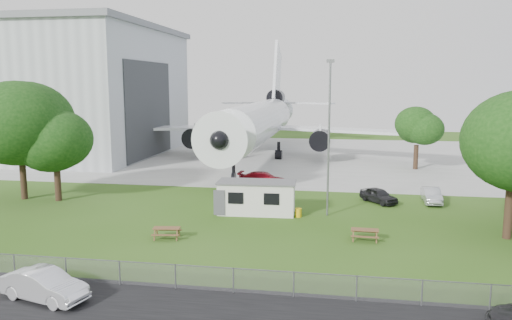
% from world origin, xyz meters
% --- Properties ---
extents(ground, '(160.00, 160.00, 0.00)m').
position_xyz_m(ground, '(0.00, 0.00, 0.00)').
color(ground, '#446925').
extents(asphalt_strip, '(120.00, 8.00, 0.02)m').
position_xyz_m(asphalt_strip, '(0.00, -13.00, 0.01)').
color(asphalt_strip, black).
rests_on(asphalt_strip, ground).
extents(concrete_apron, '(120.00, 46.00, 0.03)m').
position_xyz_m(concrete_apron, '(0.00, 38.00, 0.01)').
color(concrete_apron, '#B7B7B2').
rests_on(concrete_apron, ground).
extents(hangar, '(43.00, 31.00, 18.55)m').
position_xyz_m(hangar, '(-37.97, 36.00, 9.41)').
color(hangar, '#B2B7BC').
rests_on(hangar, ground).
extents(airliner, '(46.36, 47.73, 17.69)m').
position_xyz_m(airliner, '(-2.00, 35.86, 5.27)').
color(airliner, white).
rests_on(airliner, ground).
extents(site_cabin, '(6.81, 2.99, 2.62)m').
position_xyz_m(site_cabin, '(2.62, 5.88, 1.31)').
color(site_cabin, silver).
rests_on(site_cabin, ground).
extents(picnic_west, '(1.99, 1.73, 0.76)m').
position_xyz_m(picnic_west, '(-2.27, -1.62, 0.00)').
color(picnic_west, brown).
rests_on(picnic_west, ground).
extents(picnic_east, '(1.85, 1.56, 0.76)m').
position_xyz_m(picnic_east, '(10.83, 0.20, 0.00)').
color(picnic_east, brown).
rests_on(picnic_east, ground).
extents(fence, '(58.00, 0.04, 1.30)m').
position_xyz_m(fence, '(0.00, -9.50, 0.00)').
color(fence, gray).
rests_on(fence, ground).
extents(lamp_mast, '(0.16, 0.16, 12.00)m').
position_xyz_m(lamp_mast, '(8.20, 6.20, 6.00)').
color(lamp_mast, slate).
rests_on(lamp_mast, ground).
extents(tree_west_big, '(8.98, 8.98, 11.15)m').
position_xyz_m(tree_west_big, '(-18.93, 7.39, 6.65)').
color(tree_west_big, '#382619').
rests_on(tree_west_big, ground).
extents(tree_west_small, '(7.63, 7.63, 9.26)m').
position_xyz_m(tree_west_small, '(-15.54, 7.31, 5.44)').
color(tree_west_small, '#382619').
rests_on(tree_west_small, ground).
extents(tree_far_apron, '(5.11, 5.11, 7.66)m').
position_xyz_m(tree_far_apron, '(18.19, 29.55, 5.08)').
color(tree_far_apron, '#382619').
rests_on(tree_far_apron, ground).
extents(car_centre_sedan, '(4.72, 2.66, 1.47)m').
position_xyz_m(car_centre_sedan, '(-4.77, -11.82, 0.74)').
color(car_centre_sedan, white).
rests_on(car_centre_sedan, ground).
extents(car_ne_hatch, '(3.52, 3.88, 1.28)m').
position_xyz_m(car_ne_hatch, '(12.51, 11.17, 0.64)').
color(car_ne_hatch, black).
rests_on(car_ne_hatch, ground).
extents(car_ne_sedan, '(1.44, 3.96, 1.30)m').
position_xyz_m(car_ne_sedan, '(17.05, 11.85, 0.65)').
color(car_ne_sedan, '#B3B7BB').
rests_on(car_ne_sedan, ground).
extents(car_apron_van, '(5.22, 2.29, 1.49)m').
position_xyz_m(car_apron_van, '(1.61, 16.17, 0.75)').
color(car_apron_van, maroon).
rests_on(car_apron_van, ground).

